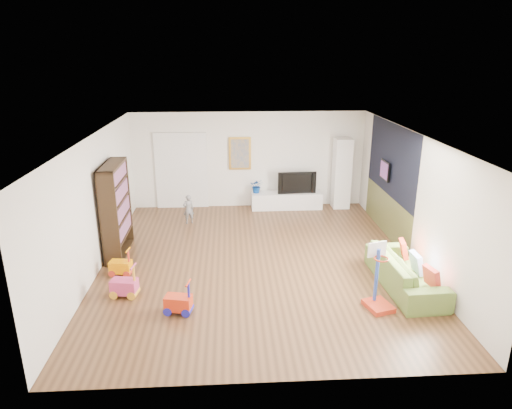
{
  "coord_description": "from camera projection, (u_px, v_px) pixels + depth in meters",
  "views": [
    {
      "loc": [
        -0.56,
        -8.81,
        4.25
      ],
      "look_at": [
        0.0,
        0.4,
        1.15
      ],
      "focal_mm": 32.0,
      "sensor_mm": 36.0,
      "label": 1
    }
  ],
  "objects": [
    {
      "name": "ride_on_pink",
      "position": [
        124.0,
        281.0,
        8.26
      ],
      "size": [
        0.5,
        0.36,
        0.62
      ],
      "primitive_type": "cube",
      "rotation": [
        0.0,
        0.0,
        -0.15
      ],
      "color": "#CD3C72",
      "rests_on": "ground"
    },
    {
      "name": "wall_front",
      "position": [
        276.0,
        294.0,
        5.75
      ],
      "size": [
        6.5,
        0.0,
        2.7
      ],
      "primitive_type": "cube",
      "color": "silver",
      "rests_on": "ground"
    },
    {
      "name": "pillow_center",
      "position": [
        417.0,
        263.0,
        8.53
      ],
      "size": [
        0.11,
        0.39,
        0.39
      ],
      "primitive_type": "cube",
      "rotation": [
        0.0,
        0.0,
        0.03
      ],
      "color": "silver",
      "rests_on": "sofa"
    },
    {
      "name": "wall_left",
      "position": [
        95.0,
        205.0,
        9.11
      ],
      "size": [
        0.0,
        7.5,
        2.7
      ],
      "primitive_type": "cube",
      "color": "silver",
      "rests_on": "ground"
    },
    {
      "name": "ride_on_orange",
      "position": [
        178.0,
        297.0,
        7.73
      ],
      "size": [
        0.49,
        0.36,
        0.6
      ],
      "primitive_type": "cube",
      "rotation": [
        0.0,
        0.0,
        -0.2
      ],
      "color": "red",
      "rests_on": "ground"
    },
    {
      "name": "pillow_left",
      "position": [
        432.0,
        277.0,
        8.0
      ],
      "size": [
        0.18,
        0.38,
        0.36
      ],
      "primitive_type": "cube",
      "rotation": [
        0.0,
        0.0,
        0.23
      ],
      "color": "red",
      "rests_on": "sofa"
    },
    {
      "name": "doorway",
      "position": [
        181.0,
        172.0,
        12.79
      ],
      "size": [
        1.45,
        0.06,
        2.1
      ],
      "primitive_type": "cube",
      "color": "white",
      "rests_on": "ground"
    },
    {
      "name": "navy_accent",
      "position": [
        391.0,
        160.0,
        10.65
      ],
      "size": [
        0.01,
        3.2,
        1.7
      ],
      "primitive_type": "cube",
      "color": "black",
      "rests_on": "wall_right"
    },
    {
      "name": "wall_right",
      "position": [
        413.0,
        199.0,
        9.48
      ],
      "size": [
        0.0,
        7.5,
        2.7
      ],
      "primitive_type": "cube",
      "color": "white",
      "rests_on": "ground"
    },
    {
      "name": "olive_wainscot",
      "position": [
        386.0,
        214.0,
        11.08
      ],
      "size": [
        0.01,
        3.2,
        1.0
      ],
      "primitive_type": "cube",
      "color": "brown",
      "rests_on": "wall_right"
    },
    {
      "name": "media_console",
      "position": [
        286.0,
        200.0,
        12.98
      ],
      "size": [
        1.99,
        0.5,
        0.46
      ],
      "primitive_type": "cube",
      "rotation": [
        0.0,
        0.0,
        0.0
      ],
      "color": "white",
      "rests_on": "ground"
    },
    {
      "name": "sofa",
      "position": [
        405.0,
        271.0,
        8.6
      ],
      "size": [
        0.94,
        2.19,
        0.63
      ],
      "primitive_type": "imported",
      "rotation": [
        0.0,
        0.0,
        1.62
      ],
      "color": "olive",
      "rests_on": "ground"
    },
    {
      "name": "vase_plant",
      "position": [
        257.0,
        186.0,
        12.82
      ],
      "size": [
        0.41,
        0.37,
        0.4
      ],
      "primitive_type": "imported",
      "rotation": [
        0.0,
        0.0,
        -0.17
      ],
      "color": "navy",
      "rests_on": "media_console"
    },
    {
      "name": "ceiling",
      "position": [
        257.0,
        136.0,
        8.87
      ],
      "size": [
        6.5,
        7.5,
        0.0
      ],
      "primitive_type": "cube",
      "color": "white",
      "rests_on": "ground"
    },
    {
      "name": "basketball_hoop",
      "position": [
        381.0,
        278.0,
        7.77
      ],
      "size": [
        0.53,
        0.59,
        1.19
      ],
      "primitive_type": "cube",
      "rotation": [
        0.0,
        0.0,
        0.28
      ],
      "color": "red",
      "rests_on": "ground"
    },
    {
      "name": "pillow_right",
      "position": [
        404.0,
        249.0,
        9.14
      ],
      "size": [
        0.16,
        0.36,
        0.35
      ],
      "primitive_type": "cube",
      "rotation": [
        0.0,
        0.0,
        -0.18
      ],
      "color": "red",
      "rests_on": "sofa"
    },
    {
      "name": "tv",
      "position": [
        296.0,
        182.0,
        12.81
      ],
      "size": [
        1.09,
        0.2,
        0.62
      ],
      "primitive_type": "imported",
      "rotation": [
        0.0,
        0.0,
        0.05
      ],
      "color": "black",
      "rests_on": "media_console"
    },
    {
      "name": "tall_cabinet",
      "position": [
        342.0,
        173.0,
        12.84
      ],
      "size": [
        0.47,
        0.47,
        1.99
      ],
      "primitive_type": "cube",
      "rotation": [
        0.0,
        0.0,
        0.0
      ],
      "color": "white",
      "rests_on": "ground"
    },
    {
      "name": "wall_back",
      "position": [
        249.0,
        160.0,
        12.84
      ],
      "size": [
        6.5,
        0.0,
        2.7
      ],
      "primitive_type": "cube",
      "color": "white",
      "rests_on": "ground"
    },
    {
      "name": "bookshelf",
      "position": [
        116.0,
        210.0,
        9.81
      ],
      "size": [
        0.38,
        1.39,
        2.03
      ],
      "primitive_type": "cube",
      "rotation": [
        0.0,
        0.0,
        0.01
      ],
      "color": "#2F2011",
      "rests_on": "ground"
    },
    {
      "name": "painting_back",
      "position": [
        240.0,
        153.0,
        12.73
      ],
      "size": [
        0.62,
        0.06,
        0.92
      ],
      "primitive_type": "cube",
      "color": "gold",
      "rests_on": "wall_back"
    },
    {
      "name": "ride_on_yellow",
      "position": [
        120.0,
        262.0,
        9.06
      ],
      "size": [
        0.45,
        0.32,
        0.56
      ],
      "primitive_type": "cube",
      "rotation": [
        0.0,
        0.0,
        -0.15
      ],
      "color": "#FE9300",
      "rests_on": "ground"
    },
    {
      "name": "floor",
      "position": [
        257.0,
        261.0,
        9.73
      ],
      "size": [
        6.5,
        7.5,
        0.0
      ],
      "primitive_type": "cube",
      "color": "brown",
      "rests_on": "ground"
    },
    {
      "name": "artwork_right",
      "position": [
        385.0,
        170.0,
        10.93
      ],
      "size": [
        0.04,
        0.56,
        0.46
      ],
      "primitive_type": "cube",
      "color": "#7F3F8C",
      "rests_on": "wall_right"
    },
    {
      "name": "child",
      "position": [
        188.0,
        209.0,
        11.77
      ],
      "size": [
        0.33,
        0.27,
        0.77
      ],
      "primitive_type": "imported",
      "rotation": [
        0.0,
        0.0,
        3.47
      ],
      "color": "slate",
      "rests_on": "ground"
    }
  ]
}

